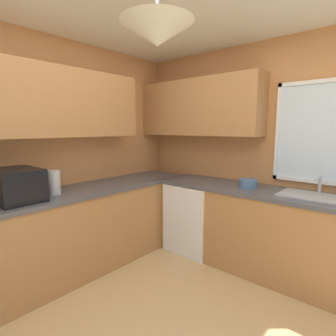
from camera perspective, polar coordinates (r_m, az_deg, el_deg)
room_shell at (r=2.60m, az=-6.48°, el=14.04°), size 3.56×3.83×2.57m
counter_run_left at (r=3.03m, az=-22.55°, el=-13.38°), size 0.65×3.44×0.90m
counter_run_back at (r=3.12m, az=21.31°, el=-12.68°), size 2.65×0.65×0.90m
dishwasher at (r=3.51m, az=5.97°, el=-10.16°), size 0.60×0.60×0.85m
microwave at (r=2.74m, az=-29.56°, el=-3.17°), size 0.48×0.36×0.29m
kettle at (r=2.86m, az=-22.95°, el=-2.82°), size 0.12×0.12×0.24m
sink_assembly at (r=2.90m, az=28.77°, el=-5.25°), size 0.63×0.40×0.19m
bowl at (r=3.08m, az=16.65°, el=-3.12°), size 0.20×0.20×0.09m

